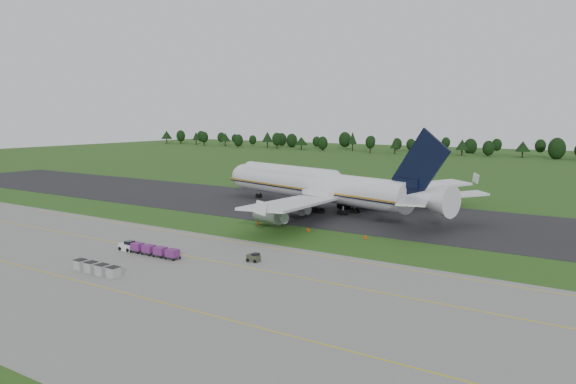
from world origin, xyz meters
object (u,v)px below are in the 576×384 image
Objects in this scene: aircraft at (318,185)px; uld_row at (96,268)px; utility_cart at (253,258)px; edge_markers at (308,230)px; baggage_train at (148,249)px.

aircraft is 65.15m from uld_row.
utility_cart reaches higher than edge_markers.
uld_row reaches higher than edge_markers.
utility_cart is at bearing -70.81° from aircraft.
aircraft is at bearing 116.49° from edge_markers.
aircraft is 2.86× the size of edge_markers.
utility_cart is 0.08× the size of edge_markers.
uld_row is (2.21, -11.56, -0.08)m from baggage_train.
aircraft is 27.00m from edge_markers.
baggage_train is 0.52× the size of edge_markers.
edge_markers is (11.80, -23.68, -5.39)m from aircraft.
baggage_train is at bearing -160.84° from utility_cart.
uld_row is at bearing -103.52° from edge_markers.
uld_row is at bearing -130.09° from utility_cart.
utility_cart is 0.23× the size of uld_row.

